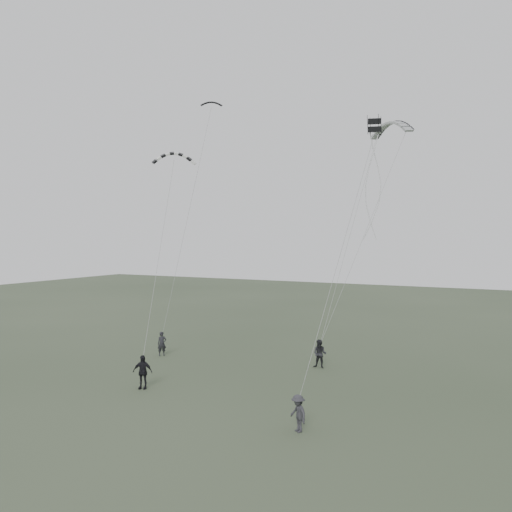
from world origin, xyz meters
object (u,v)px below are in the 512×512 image
at_px(flyer_left, 162,344).
at_px(kite_pale_large, 391,123).
at_px(flyer_center, 142,372).
at_px(kite_striped, 174,153).
at_px(flyer_far, 298,413).
at_px(kite_dark_small, 211,102).
at_px(flyer_right, 320,354).
at_px(kite_box, 374,125).

relative_size(flyer_left, kite_pale_large, 0.49).
xyz_separation_m(flyer_center, kite_pale_large, (10.70, 16.40, 16.63)).
xyz_separation_m(flyer_center, kite_striped, (-2.86, 7.12, 13.93)).
distance_m(flyer_far, kite_dark_small, 27.05).
relative_size(flyer_right, flyer_far, 1.13).
bearing_deg(flyer_right, kite_dark_small, 162.63).
bearing_deg(kite_dark_small, kite_striped, -121.90).
bearing_deg(flyer_far, flyer_right, 139.88).
relative_size(flyer_left, kite_striped, 0.58).
height_order(kite_pale_large, kite_striped, kite_pale_large).
bearing_deg(kite_striped, flyer_right, -25.09).
distance_m(flyer_right, kite_striped, 17.57).
relative_size(flyer_right, kite_box, 2.55).
relative_size(kite_dark_small, kite_striped, 0.55).
xyz_separation_m(flyer_far, kite_pale_large, (0.18, 18.35, 16.77)).
bearing_deg(kite_box, kite_striped, 158.06).
height_order(flyer_center, flyer_far, flyer_center).
bearing_deg(kite_box, flyer_left, 158.66).
xyz_separation_m(flyer_left, kite_box, (16.16, -1.77, 14.15)).
distance_m(flyer_center, flyer_far, 10.70).
bearing_deg(kite_striped, flyer_far, -69.85).
bearing_deg(flyer_center, kite_striped, 91.43).
bearing_deg(kite_pale_large, kite_striped, -115.87).
distance_m(flyer_center, kite_dark_small, 22.51).
relative_size(flyer_right, kite_dark_small, 1.11).
xyz_separation_m(flyer_far, kite_box, (1.59, 7.27, 14.20)).
xyz_separation_m(flyer_center, kite_dark_small, (-2.76, 12.08, 18.79)).
distance_m(flyer_left, kite_box, 21.55).
xyz_separation_m(kite_dark_small, kite_pale_large, (13.46, 4.33, -2.16)).
xyz_separation_m(flyer_left, kite_striped, (1.18, 0.03, 14.01)).
bearing_deg(flyer_far, kite_dark_small, 168.67).
distance_m(kite_pale_large, kite_box, 11.47).
bearing_deg(flyer_center, kite_pale_large, 36.43).
bearing_deg(flyer_right, kite_box, -41.47).
bearing_deg(kite_striped, kite_pale_large, -1.33).
xyz_separation_m(flyer_left, flyer_right, (11.68, 2.00, 0.06)).
bearing_deg(kite_box, flyer_center, -171.39).
distance_m(flyer_center, kite_box, 19.31).
bearing_deg(flyer_center, flyer_far, -30.93).
height_order(kite_dark_small, kite_pale_large, kite_dark_small).
xyz_separation_m(kite_striped, kite_box, (14.97, -1.80, 0.13)).
xyz_separation_m(kite_dark_small, kite_box, (14.87, -6.76, -4.73)).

